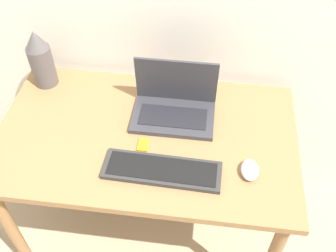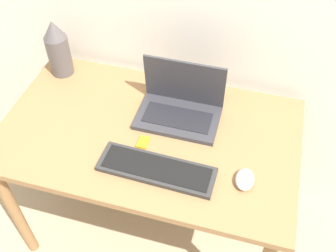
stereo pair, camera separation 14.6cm
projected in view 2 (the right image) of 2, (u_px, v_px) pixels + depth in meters
name	position (u px, v px, depth m)	size (l,w,h in m)	color
desk	(149.00, 146.00, 1.64)	(1.20, 0.71, 0.72)	olive
laptop	(180.00, 105.00, 1.60)	(0.33, 0.22, 0.23)	#333338
keyboard	(157.00, 169.00, 1.43)	(0.43, 0.15, 0.02)	#2D2D2D
mouse	(245.00, 179.00, 1.39)	(0.07, 0.10, 0.04)	silver
vase	(58.00, 48.00, 1.73)	(0.10, 0.10, 0.27)	#514C4C
mp3_player	(144.00, 142.00, 1.53)	(0.04, 0.06, 0.01)	orange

